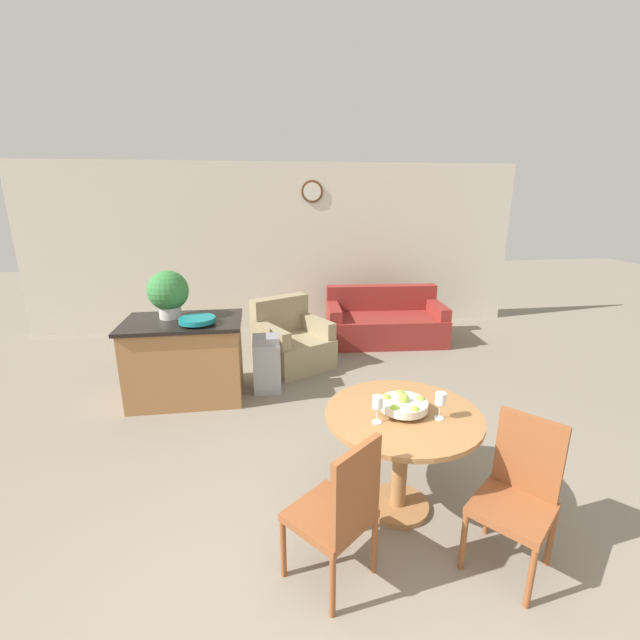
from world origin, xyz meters
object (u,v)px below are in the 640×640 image
dining_table (402,435)px  kitchen_island (186,359)px  armchair (291,344)px  trash_bin (267,364)px  fruit_bowl (403,405)px  teal_bowl (197,320)px  couch (384,323)px  wine_glass_left (378,403)px  potted_plant (168,292)px  dining_chair_near_left (340,509)px  dining_chair_near_right (519,489)px  wine_glass_right (441,400)px

dining_table → kitchen_island: 2.73m
armchair → trash_bin: bearing=-141.8°
fruit_bowl → teal_bowl: bearing=130.2°
dining_table → couch: 3.78m
trash_bin → armchair: (0.35, 0.77, -0.04)m
wine_glass_left → potted_plant: potted_plant is taller
potted_plant → teal_bowl: bearing=-42.4°
dining_chair_near_left → armchair: 3.41m
dining_chair_near_right → potted_plant: size_ratio=1.82×
dining_table → wine_glass_left: size_ratio=5.75×
couch → wine_glass_right: bearing=-97.3°
dining_chair_near_right → wine_glass_left: bearing=20.6°
wine_glass_right → trash_bin: bearing=116.6°
wine_glass_right → kitchen_island: wine_glass_right is taller
wine_glass_left → potted_plant: 2.86m
dining_chair_near_left → couch: (1.51, 4.19, -0.23)m
couch → armchair: bearing=-148.3°
dining_chair_near_left → trash_bin: size_ratio=1.41×
dining_chair_near_left → teal_bowl: 2.69m
potted_plant → couch: potted_plant is taller
potted_plant → couch: 3.36m
kitchen_island → armchair: bearing=32.7°
armchair → couch: bearing=0.0°
wine_glass_left → trash_bin: wine_glass_left is taller
fruit_bowl → armchair: 2.95m
trash_bin → couch: (1.86, 1.56, -0.05)m
couch → potted_plant: bearing=-149.0°
fruit_bowl → kitchen_island: fruit_bowl is taller
dining_table → potted_plant: bearing=131.3°
armchair → potted_plant: bearing=178.6°
dining_chair_near_left → wine_glass_right: wine_glass_right is taller
wine_glass_left → couch: bearing=72.5°
dining_chair_near_right → trash_bin: size_ratio=1.41×
wine_glass_right → trash_bin: 2.52m
fruit_bowl → kitchen_island: size_ratio=0.26×
wine_glass_right → couch: 3.88m
dining_chair_near_left → teal_bowl: teal_bowl is taller
dining_chair_near_left → wine_glass_left: (0.33, 0.45, 0.40)m
dining_chair_near_left → potted_plant: potted_plant is taller
wine_glass_left → armchair: (-0.33, 2.96, -0.62)m
dining_chair_near_right → fruit_bowl: dining_chair_near_right is taller
kitchen_island → trash_bin: (0.88, 0.02, -0.12)m
dining_chair_near_left → kitchen_island: bearing=75.7°
wine_glass_left → kitchen_island: (-1.56, 2.17, -0.46)m
kitchen_island → potted_plant: (-0.14, 0.12, 0.74)m
wine_glass_left → trash_bin: bearing=107.2°
dining_chair_near_right → wine_glass_right: 0.68m
wine_glass_right → teal_bowl: bearing=132.0°
wine_glass_left → armchair: bearing=96.4°
kitchen_island → trash_bin: size_ratio=1.85×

